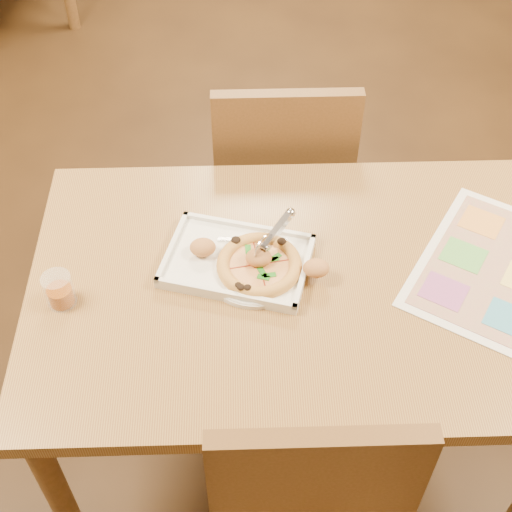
{
  "coord_description": "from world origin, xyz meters",
  "views": [
    {
      "loc": [
        -0.13,
        -1.1,
        2.03
      ],
      "look_at": [
        -0.1,
        0.04,
        0.77
      ],
      "focal_mm": 50.0,
      "sensor_mm": 36.0,
      "label": 1
    }
  ],
  "objects_px": {
    "plate": "(256,268)",
    "pizza_cutter": "(273,235)",
    "pizza": "(259,265)",
    "menu": "(494,268)",
    "dining_table": "(296,302)",
    "glass_tumbler": "(59,291)",
    "appetizer_tray": "(242,261)",
    "chair_far": "(282,165)"
  },
  "relations": [
    {
      "from": "plate",
      "to": "pizza_cutter",
      "type": "xyz_separation_m",
      "value": [
        0.04,
        0.04,
        0.07
      ]
    },
    {
      "from": "pizza",
      "to": "menu",
      "type": "distance_m",
      "value": 0.57
    },
    {
      "from": "dining_table",
      "to": "plate",
      "type": "bearing_deg",
      "value": 160.62
    },
    {
      "from": "glass_tumbler",
      "to": "menu",
      "type": "bearing_deg",
      "value": 3.96
    },
    {
      "from": "plate",
      "to": "pizza_cutter",
      "type": "distance_m",
      "value": 0.09
    },
    {
      "from": "pizza_cutter",
      "to": "glass_tumbler",
      "type": "bearing_deg",
      "value": 145.16
    },
    {
      "from": "dining_table",
      "to": "pizza",
      "type": "distance_m",
      "value": 0.15
    },
    {
      "from": "pizza_cutter",
      "to": "appetizer_tray",
      "type": "xyz_separation_m",
      "value": [
        -0.08,
        -0.03,
        -0.06
      ]
    },
    {
      "from": "menu",
      "to": "pizza_cutter",
      "type": "bearing_deg",
      "value": 174.14
    },
    {
      "from": "dining_table",
      "to": "appetizer_tray",
      "type": "distance_m",
      "value": 0.18
    },
    {
      "from": "pizza",
      "to": "glass_tumbler",
      "type": "bearing_deg",
      "value": -170.45
    },
    {
      "from": "dining_table",
      "to": "plate",
      "type": "height_order",
      "value": "plate"
    },
    {
      "from": "pizza_cutter",
      "to": "appetizer_tray",
      "type": "distance_m",
      "value": 0.1
    },
    {
      "from": "chair_far",
      "to": "menu",
      "type": "distance_m",
      "value": 0.77
    },
    {
      "from": "appetizer_tray",
      "to": "glass_tumbler",
      "type": "relative_size",
      "value": 4.88
    },
    {
      "from": "chair_far",
      "to": "plate",
      "type": "bearing_deg",
      "value": 79.98
    },
    {
      "from": "plate",
      "to": "appetizer_tray",
      "type": "xyz_separation_m",
      "value": [
        -0.03,
        0.01,
        0.01
      ]
    },
    {
      "from": "plate",
      "to": "pizza",
      "type": "relative_size",
      "value": 1.21
    },
    {
      "from": "pizza",
      "to": "pizza_cutter",
      "type": "relative_size",
      "value": 1.84
    },
    {
      "from": "glass_tumbler",
      "to": "menu",
      "type": "relative_size",
      "value": 0.18
    },
    {
      "from": "pizza",
      "to": "appetizer_tray",
      "type": "relative_size",
      "value": 0.5
    },
    {
      "from": "pizza",
      "to": "pizza_cutter",
      "type": "bearing_deg",
      "value": 54.25
    },
    {
      "from": "chair_far",
      "to": "pizza_cutter",
      "type": "height_order",
      "value": "chair_far"
    },
    {
      "from": "chair_far",
      "to": "menu",
      "type": "relative_size",
      "value": 1.0
    },
    {
      "from": "appetizer_tray",
      "to": "pizza",
      "type": "bearing_deg",
      "value": -26.83
    },
    {
      "from": "plate",
      "to": "appetizer_tray",
      "type": "relative_size",
      "value": 0.6
    },
    {
      "from": "pizza",
      "to": "menu",
      "type": "relative_size",
      "value": 0.44
    },
    {
      "from": "plate",
      "to": "pizza_cutter",
      "type": "height_order",
      "value": "pizza_cutter"
    },
    {
      "from": "appetizer_tray",
      "to": "chair_far",
      "type": "bearing_deg",
      "value": 76.29
    },
    {
      "from": "plate",
      "to": "glass_tumbler",
      "type": "bearing_deg",
      "value": -169.39
    },
    {
      "from": "glass_tumbler",
      "to": "dining_table",
      "type": "bearing_deg",
      "value": 5.17
    },
    {
      "from": "dining_table",
      "to": "menu",
      "type": "height_order",
      "value": "menu"
    },
    {
      "from": "pizza",
      "to": "appetizer_tray",
      "type": "bearing_deg",
      "value": 153.17
    },
    {
      "from": "pizza_cutter",
      "to": "appetizer_tray",
      "type": "relative_size",
      "value": 0.27
    },
    {
      "from": "glass_tumbler",
      "to": "plate",
      "type": "bearing_deg",
      "value": 10.61
    },
    {
      "from": "dining_table",
      "to": "appetizer_tray",
      "type": "bearing_deg",
      "value": 159.97
    },
    {
      "from": "dining_table",
      "to": "chair_far",
      "type": "distance_m",
      "value": 0.61
    },
    {
      "from": "dining_table",
      "to": "menu",
      "type": "xyz_separation_m",
      "value": [
        0.48,
        0.02,
        0.09
      ]
    },
    {
      "from": "appetizer_tray",
      "to": "menu",
      "type": "relative_size",
      "value": 0.89
    },
    {
      "from": "chair_far",
      "to": "plate",
      "type": "xyz_separation_m",
      "value": [
        -0.1,
        -0.57,
        0.16
      ]
    },
    {
      "from": "appetizer_tray",
      "to": "menu",
      "type": "bearing_deg",
      "value": -2.56
    },
    {
      "from": "dining_table",
      "to": "menu",
      "type": "bearing_deg",
      "value": 2.56
    }
  ]
}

